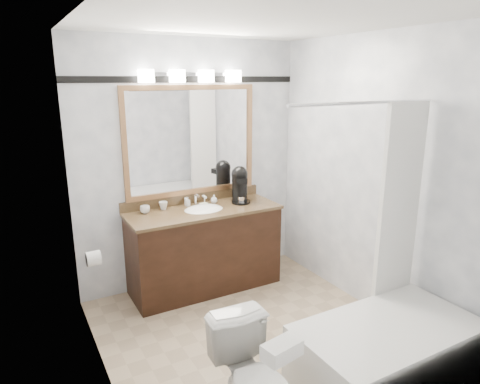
# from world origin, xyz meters

# --- Properties ---
(room) EXTENTS (2.42, 2.62, 2.52)m
(room) POSITION_xyz_m (0.00, 0.00, 1.25)
(room) COLOR tan
(room) RESTS_ON ground
(vanity) EXTENTS (1.53, 0.58, 0.97)m
(vanity) POSITION_xyz_m (0.00, 1.02, 0.44)
(vanity) COLOR black
(vanity) RESTS_ON ground
(mirror) EXTENTS (1.40, 0.04, 1.10)m
(mirror) POSITION_xyz_m (0.00, 1.28, 1.50)
(mirror) COLOR #A5744A
(mirror) RESTS_ON room
(vanity_light_bar) EXTENTS (1.02, 0.14, 0.12)m
(vanity_light_bar) POSITION_xyz_m (0.00, 1.23, 2.13)
(vanity_light_bar) COLOR silver
(vanity_light_bar) RESTS_ON room
(accent_stripe) EXTENTS (2.40, 0.01, 0.06)m
(accent_stripe) POSITION_xyz_m (0.00, 1.29, 2.10)
(accent_stripe) COLOR black
(accent_stripe) RESTS_ON room
(bathtub) EXTENTS (1.30, 0.75, 1.96)m
(bathtub) POSITION_xyz_m (0.55, -0.90, 0.28)
(bathtub) COLOR white
(bathtub) RESTS_ON ground
(tp_roll) EXTENTS (0.11, 0.12, 0.12)m
(tp_roll) POSITION_xyz_m (-1.14, 0.66, 0.70)
(tp_roll) COLOR white
(tp_roll) RESTS_ON room
(toilet) EXTENTS (0.42, 0.70, 0.70)m
(toilet) POSITION_xyz_m (-0.52, -0.86, 0.35)
(toilet) COLOR white
(toilet) RESTS_ON ground
(tissue_box) EXTENTS (0.23, 0.15, 0.09)m
(tissue_box) POSITION_xyz_m (-0.52, -1.12, 0.74)
(tissue_box) COLOR white
(tissue_box) RESTS_ON toilet
(coffee_maker) EXTENTS (0.20, 0.25, 0.38)m
(coffee_maker) POSITION_xyz_m (0.45, 1.08, 1.05)
(coffee_maker) COLOR black
(coffee_maker) RESTS_ON vanity
(cup_left) EXTENTS (0.11, 0.11, 0.07)m
(cup_left) POSITION_xyz_m (-0.55, 1.17, 0.89)
(cup_left) COLOR white
(cup_left) RESTS_ON vanity
(cup_right) EXTENTS (0.11, 0.11, 0.08)m
(cup_right) POSITION_xyz_m (-0.35, 1.20, 0.89)
(cup_right) COLOR white
(cup_right) RESTS_ON vanity
(soap_bottle_a) EXTENTS (0.05, 0.05, 0.09)m
(soap_bottle_a) POSITION_xyz_m (-0.10, 1.20, 0.90)
(soap_bottle_a) COLOR white
(soap_bottle_a) RESTS_ON vanity
(soap_bottle_b) EXTENTS (0.07, 0.07, 0.09)m
(soap_bottle_b) POSITION_xyz_m (0.19, 1.16, 0.89)
(soap_bottle_b) COLOR white
(soap_bottle_b) RESTS_ON vanity
(soap_bar) EXTENTS (0.09, 0.06, 0.02)m
(soap_bar) POSITION_xyz_m (0.05, 1.13, 0.86)
(soap_bar) COLOR beige
(soap_bar) RESTS_ON vanity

